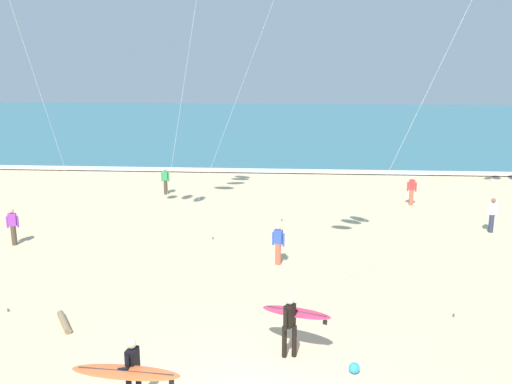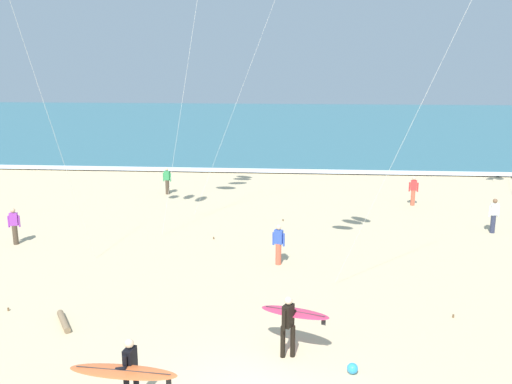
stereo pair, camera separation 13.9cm
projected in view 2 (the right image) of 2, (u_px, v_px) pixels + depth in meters
ocean_water at (291, 124)px, 67.57m from camera, size 160.00×60.00×0.08m
shoreline_foam at (284, 171)px, 38.76m from camera, size 160.00×1.40×0.01m
surfer_lead at (126, 370)px, 12.13m from camera, size 2.61×1.15×1.71m
surfer_trailing at (291, 318)px, 14.62m from camera, size 2.05×1.44×1.71m
bystander_purple_top at (14, 226)px, 23.48m from camera, size 0.49×0.25×1.59m
bystander_blue_top at (279, 244)px, 21.15m from camera, size 0.48×0.27×1.59m
bystander_green_top at (167, 180)px, 32.26m from camera, size 0.49×0.23×1.59m
bystander_red_top at (413, 191)px, 29.78m from camera, size 0.49×0.24×1.59m
bystander_white_top at (494, 215)px, 25.04m from camera, size 0.49×0.24×1.59m
beach_ball at (352, 368)px, 13.90m from camera, size 0.28×0.28×0.28m
driftwood_log at (64, 321)px, 16.50m from camera, size 0.87×1.23×0.19m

